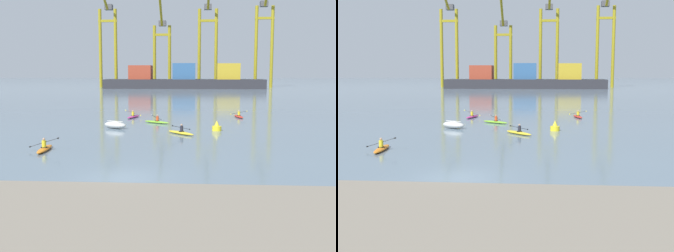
% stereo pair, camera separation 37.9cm
% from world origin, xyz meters
% --- Properties ---
extents(ground_plane, '(800.00, 800.00, 0.00)m').
position_xyz_m(ground_plane, '(0.00, 0.00, 0.00)').
color(ground_plane, slate).
extents(container_barge, '(55.60, 11.29, 8.74)m').
position_xyz_m(container_barge, '(-0.23, 127.59, 2.99)').
color(container_barge, '#28282D').
rests_on(container_barge, ground).
extents(gantry_crane_west, '(6.97, 20.06, 37.62)m').
position_xyz_m(gantry_crane_west, '(-29.24, 136.54, 19.24)').
color(gantry_crane_west, olive).
rests_on(gantry_crane_west, ground).
extents(gantry_crane_west_mid, '(6.98, 18.66, 36.44)m').
position_xyz_m(gantry_crane_west_mid, '(-9.38, 141.66, 16.74)').
color(gantry_crane_west_mid, olive).
rests_on(gantry_crane_west_mid, ground).
extents(gantry_crane_east_mid, '(7.50, 18.62, 37.38)m').
position_xyz_m(gantry_crane_east_mid, '(8.01, 140.50, 19.24)').
color(gantry_crane_east_mid, olive).
rests_on(gantry_crane_east_mid, ground).
extents(gantry_crane_east, '(7.03, 15.59, 38.80)m').
position_xyz_m(gantry_crane_east, '(28.65, 138.51, 19.36)').
color(gantry_crane_east, olive).
rests_on(gantry_crane_east, ground).
extents(capsized_dinghy, '(2.81, 2.21, 0.76)m').
position_xyz_m(capsized_dinghy, '(-4.26, 19.89, 0.35)').
color(capsized_dinghy, beige).
rests_on(capsized_dinghy, ground).
extents(channel_buoy, '(0.90, 0.90, 1.00)m').
position_xyz_m(channel_buoy, '(5.85, 18.84, 0.36)').
color(channel_buoy, yellow).
rests_on(channel_buoy, ground).
extents(kayak_orange, '(2.21, 3.44, 1.00)m').
position_xyz_m(kayak_orange, '(-7.00, 7.44, 0.17)').
color(kayak_orange, orange).
rests_on(kayak_orange, ground).
extents(kayak_red, '(2.23, 3.45, 0.95)m').
position_xyz_m(kayak_red, '(9.15, 31.18, 0.17)').
color(kayak_red, red).
rests_on(kayak_red, ground).
extents(kayak_yellow, '(2.75, 2.91, 0.95)m').
position_xyz_m(kayak_yellow, '(2.48, 16.30, 0.17)').
color(kayak_yellow, yellow).
rests_on(kayak_yellow, ground).
extents(kayak_lime, '(3.18, 2.36, 1.07)m').
position_xyz_m(kayak_lime, '(-0.49, 24.57, 0.17)').
color(kayak_lime, '#7ABC2D').
rests_on(kayak_lime, ground).
extents(kayak_magenta, '(2.16, 3.44, 0.97)m').
position_xyz_m(kayak_magenta, '(-3.93, 29.98, 0.17)').
color(kayak_magenta, '#C13384').
rests_on(kayak_magenta, ground).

